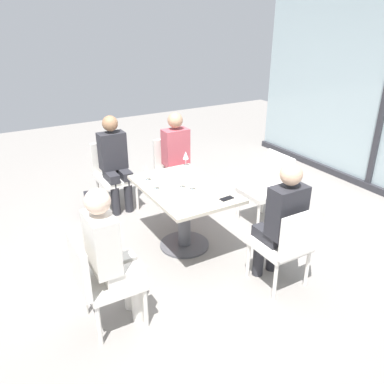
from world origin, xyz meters
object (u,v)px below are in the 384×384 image
object	(u,v)px
chair_front_right	(100,277)
person_front_right	(111,252)
chair_near_window	(269,185)
cell_phone_on_table	(227,198)
wine_glass_2	(155,178)
person_side_end	(115,159)
chair_far_left	(174,167)
person_far_left	(178,155)
dining_table_main	(184,204)
chair_side_end	(113,171)
chair_far_right	(287,242)
coffee_cup	(176,194)
person_far_right	(281,218)
wine_glass_4	(146,170)
handbag_0	(91,205)
wine_glass_0	(192,179)
wine_glass_1	(186,156)
wine_glass_3	(181,177)

from	to	relation	value
chair_front_right	person_front_right	bearing A→B (deg)	90.00
chair_near_window	chair_front_right	bearing A→B (deg)	-72.59
chair_front_right	cell_phone_on_table	size ratio (longest dim) A/B	6.04
wine_glass_2	person_side_end	bearing A→B (deg)	-178.97
chair_far_left	wine_glass_2	bearing A→B (deg)	-36.52
chair_far_left	person_far_left	size ratio (longest dim) A/B	0.69
dining_table_main	chair_side_end	bearing A→B (deg)	-167.33
person_front_right	wine_glass_2	bearing A→B (deg)	136.67
chair_far_right	coffee_cup	xyz separation A→B (m)	(-0.92, -0.67, 0.28)
chair_far_left	person_side_end	bearing A→B (deg)	-101.78
person_far_right	chair_far_right	bearing A→B (deg)	0.00
chair_side_end	chair_near_window	distance (m)	2.05
cell_phone_on_table	coffee_cup	bearing A→B (deg)	-127.43
person_far_left	person_front_right	bearing A→B (deg)	-41.46
chair_front_right	cell_phone_on_table	distance (m)	1.47
wine_glass_4	handbag_0	xyz separation A→B (m)	(-0.92, -0.41, -0.72)
chair_side_end	wine_glass_0	xyz separation A→B (m)	(1.51, 0.34, 0.37)
dining_table_main	wine_glass_4	size ratio (longest dim) A/B	6.57
person_far_left	handbag_0	bearing A→B (deg)	-102.81
person_far_left	wine_glass_4	size ratio (longest dim) A/B	6.81
chair_front_right	wine_glass_0	xyz separation A→B (m)	(-0.64, 1.23, 0.37)
wine_glass_1	handbag_0	size ratio (longest dim) A/B	0.62
person_front_right	cell_phone_on_table	size ratio (longest dim) A/B	8.75
person_far_right	wine_glass_4	bearing A→B (deg)	-151.62
chair_side_end	wine_glass_4	bearing A→B (deg)	2.37
chair_far_right	wine_glass_4	xyz separation A→B (m)	(-1.48, -0.74, 0.37)
chair_far_left	chair_near_window	bearing A→B (deg)	32.91
wine_glass_4	wine_glass_3	bearing A→B (deg)	32.28
person_far_left	person_side_end	bearing A→B (deg)	-109.19
wine_glass_3	handbag_0	world-z (taller)	wine_glass_3
chair_side_end	person_side_end	bearing A→B (deg)	0.00
person_far_left	wine_glass_0	xyz separation A→B (m)	(1.13, -0.44, 0.16)
chair_front_right	chair_far_right	distance (m)	1.71
chair_front_right	wine_glass_2	distance (m)	1.29
wine_glass_2	cell_phone_on_table	size ratio (longest dim) A/B	1.28
handbag_0	chair_near_window	bearing A→B (deg)	68.76
person_side_end	handbag_0	size ratio (longest dim) A/B	4.20
chair_front_right	person_far_right	bearing A→B (deg)	81.05
person_far_left	chair_front_right	bearing A→B (deg)	-43.39
coffee_cup	handbag_0	xyz separation A→B (m)	(-1.47, -0.49, -0.64)
chair_far_left	wine_glass_1	world-z (taller)	wine_glass_1
wine_glass_1	chair_far_right	bearing A→B (deg)	4.80
chair_far_left	wine_glass_4	distance (m)	1.12
wine_glass_0	chair_front_right	bearing A→B (deg)	-62.62
wine_glass_1	wine_glass_2	bearing A→B (deg)	-53.85
dining_table_main	wine_glass_3	bearing A→B (deg)	-69.69
wine_glass_0	person_far_right	bearing A→B (deg)	26.01
wine_glass_1	wine_glass_4	size ratio (longest dim) A/B	1.00
handbag_0	chair_front_right	bearing A→B (deg)	-1.28
chair_front_right	person_front_right	world-z (taller)	person_front_right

